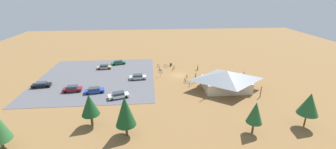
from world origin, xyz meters
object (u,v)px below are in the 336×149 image
(bicycle_black_edge_south, at_px, (171,65))
(car_green_second_row, at_px, (118,62))
(trash_bin, at_px, (171,64))
(bicycle_yellow_yard_left, at_px, (174,67))
(bicycle_white_near_porch, at_px, (197,78))
(pine_east, at_px, (90,105))
(car_tan_back_corner, at_px, (104,67))
(pine_west, at_px, (255,113))
(bicycle_orange_yard_front, at_px, (158,66))
(bicycle_orange_lone_east, at_px, (185,80))
(car_silver_by_curb, at_px, (138,77))
(car_black_aisle_side, at_px, (41,85))
(bicycle_green_yard_right, at_px, (190,85))
(car_blue_near_entry, at_px, (94,90))
(lot_sign, at_px, (160,72))
(bicycle_purple_back_row, at_px, (187,76))
(bicycle_blue_trailside, at_px, (166,66))
(car_white_end_stall, at_px, (119,95))
(bicycle_yellow_mid_cluster, at_px, (173,69))
(car_maroon_mid_lot, at_px, (72,89))
(visitor_by_pavilion, at_px, (198,67))
(bicycle_red_lone_west, at_px, (159,69))
(bicycle_silver_by_bin, at_px, (161,71))
(bike_pavilion, at_px, (226,79))
(pine_center, at_px, (125,111))
(bicycle_teal_yard_center, at_px, (187,82))
(pine_far_east, at_px, (309,104))

(bicycle_black_edge_south, relative_size, car_green_second_row, 0.29)
(trash_bin, distance_m, bicycle_yellow_yard_left, 2.63)
(bicycle_white_near_porch, bearing_deg, pine_east, 40.99)
(bicycle_yellow_yard_left, distance_m, car_tan_back_corner, 22.07)
(pine_west, bearing_deg, bicycle_orange_yard_front, -68.04)
(bicycle_orange_lone_east, relative_size, car_silver_by_curb, 0.37)
(pine_east, bearing_deg, car_black_aisle_side, -48.01)
(bicycle_white_near_porch, distance_m, bicycle_yellow_yard_left, 11.33)
(bicycle_green_yard_right, bearing_deg, car_blue_near_entry, 5.34)
(lot_sign, bearing_deg, bicycle_purple_back_row, 166.38)
(bicycle_blue_trailside, xyz_separation_m, car_silver_by_curb, (8.58, 9.76, 0.35))
(bicycle_white_near_porch, xyz_separation_m, car_white_end_stall, (20.26, 9.71, 0.37))
(bicycle_yellow_mid_cluster, xyz_separation_m, car_blue_near_entry, (20.65, 14.42, 0.31))
(lot_sign, relative_size, car_blue_near_entry, 0.46)
(bicycle_yellow_mid_cluster, xyz_separation_m, car_tan_back_corner, (21.42, -3.15, 0.32))
(car_black_aisle_side, xyz_separation_m, car_maroon_mid_lot, (-8.76, 3.40, 0.08))
(visitor_by_pavilion, bearing_deg, bicycle_green_yard_right, 68.86)
(pine_west, distance_m, bicycle_red_lone_west, 36.92)
(bicycle_silver_by_bin, relative_size, car_black_aisle_side, 0.30)
(bicycle_green_yard_right, relative_size, bicycle_red_lone_west, 0.92)
(trash_bin, height_order, bicycle_yellow_yard_left, trash_bin)
(pine_east, xyz_separation_m, pine_west, (-28.51, 4.71, -0.24))
(bicycle_black_edge_south, bearing_deg, pine_west, 106.00)
(bike_pavilion, xyz_separation_m, pine_east, (29.72, 13.70, 1.53))
(trash_bin, relative_size, bicycle_silver_by_bin, 0.64)
(trash_bin, bearing_deg, bicycle_white_near_porch, 115.55)
(trash_bin, bearing_deg, car_blue_near_entry, 42.94)
(pine_center, distance_m, bicycle_orange_yard_front, 36.69)
(bike_pavilion, xyz_separation_m, bicycle_teal_yard_center, (9.14, -4.48, -2.38))
(bicycle_white_near_porch, height_order, car_silver_by_curb, car_silver_by_curb)
(bicycle_orange_yard_front, distance_m, bicycle_yellow_yard_left, 5.22)
(pine_east, height_order, bicycle_red_lone_west, pine_east)
(bicycle_blue_trailside, bearing_deg, bicycle_black_edge_south, -163.38)
(bicycle_yellow_yard_left, bearing_deg, car_black_aisle_side, 18.47)
(pine_far_east, height_order, car_green_second_row, pine_far_east)
(bike_pavilion, height_order, pine_east, pine_east)
(bicycle_orange_yard_front, bearing_deg, pine_west, 111.96)
(lot_sign, xyz_separation_m, car_green_second_row, (13.43, -11.91, -0.70))
(bicycle_orange_lone_east, bearing_deg, car_maroon_mid_lot, 8.75)
(pine_east, height_order, pine_center, pine_center)
(lot_sign, distance_m, bicycle_purple_back_row, 7.74)
(bicycle_silver_by_bin, distance_m, bicycle_red_lone_west, 2.01)
(lot_sign, xyz_separation_m, bicycle_silver_by_bin, (-0.21, -2.87, -1.03))
(bicycle_yellow_mid_cluster, bearing_deg, bicycle_teal_yard_center, 103.82)
(trash_bin, xyz_separation_m, bicycle_yellow_yard_left, (-0.87, 2.48, -0.09))
(car_green_second_row, bearing_deg, bicycle_green_yard_right, 136.56)
(bicycle_green_yard_right, height_order, bicycle_black_edge_south, bicycle_black_edge_south)
(bicycle_teal_yard_center, height_order, car_white_end_stall, car_white_end_stall)
(pine_far_east, bearing_deg, bicycle_yellow_yard_left, -59.58)
(bicycle_orange_lone_east, relative_size, car_tan_back_corner, 0.39)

